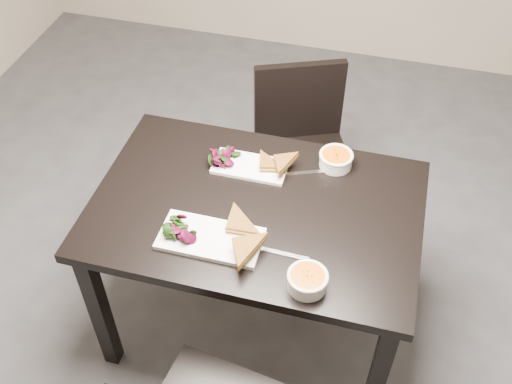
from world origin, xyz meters
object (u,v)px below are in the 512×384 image
table (256,223)px  soup_bowl_far (336,159)px  chair_far (302,144)px  soup_bowl_near (308,280)px  plate_far (250,167)px  plate_near (211,239)px

table → soup_bowl_far: 0.40m
chair_far → soup_bowl_far: chair_far is taller
chair_far → soup_bowl_far: (0.20, -0.40, 0.30)m
soup_bowl_near → soup_bowl_far: 0.59m
table → plate_far: size_ratio=4.21×
plate_far → soup_bowl_far: soup_bowl_far is taller
soup_bowl_near → plate_near: bearing=163.9°
soup_bowl_near → soup_bowl_far: same height
plate_near → soup_bowl_far: 0.60m
soup_bowl_far → chair_far: bearing=116.9°
soup_bowl_far → soup_bowl_near: bearing=-89.2°
plate_near → soup_bowl_near: soup_bowl_near is taller
table → soup_bowl_near: soup_bowl_near is taller
plate_near → soup_bowl_near: bearing=-16.1°
table → plate_far: (-0.07, 0.19, 0.11)m
chair_far → soup_bowl_far: 0.54m
table → plate_near: bearing=-118.5°
chair_far → table: bearing=-116.1°
chair_far → soup_bowl_near: bearing=-100.8°
plate_near → soup_bowl_far: size_ratio=2.68×
soup_bowl_near → plate_far: soup_bowl_near is taller
plate_near → plate_far: (0.04, 0.39, -0.00)m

